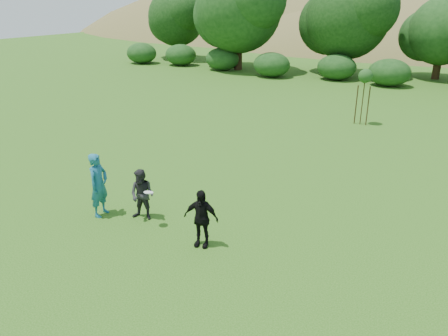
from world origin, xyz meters
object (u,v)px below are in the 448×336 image
Objects in this scene: player_black at (201,218)px; player_teal at (99,185)px; player_grey at (142,195)px; sapling at (365,78)px.

player_teal is at bearing 167.88° from player_black.
player_teal is 1.26× the size of player_grey.
player_teal is 3.59m from player_black.
sapling reaches higher than player_teal.
player_grey is at bearing -101.34° from sapling.
player_grey is (1.27, 0.46, -0.20)m from player_teal.
player_grey is 2.34m from player_black.
player_black is at bearing -97.53° from player_teal.
player_teal reaches higher than player_black.
player_grey is at bearing -79.37° from player_teal.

